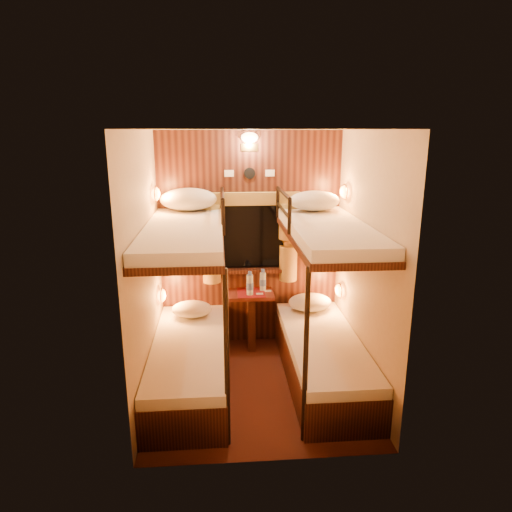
{
  "coord_description": "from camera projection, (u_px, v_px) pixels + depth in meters",
  "views": [
    {
      "loc": [
        -0.33,
        -3.92,
        2.39
      ],
      "look_at": [
        -0.0,
        0.15,
        1.27
      ],
      "focal_mm": 32.0,
      "sensor_mm": 36.0,
      "label": 1
    }
  ],
  "objects": [
    {
      "name": "wall_right",
      "position": [
        366.0,
        265.0,
        4.19
      ],
      "size": [
        0.0,
        2.4,
        2.4
      ],
      "primitive_type": "plane",
      "rotation": [
        1.57,
        0.0,
        -1.57
      ],
      "color": "#C6B293",
      "rests_on": "floor"
    },
    {
      "name": "floor",
      "position": [
        257.0,
        385.0,
        4.43
      ],
      "size": [
        2.1,
        2.1,
        0.0
      ],
      "primitive_type": "plane",
      "color": "#35130E",
      "rests_on": "ground"
    },
    {
      "name": "back_fixtures",
      "position": [
        250.0,
        145.0,
        4.79
      ],
      "size": [
        0.54,
        0.09,
        0.48
      ],
      "color": "black",
      "rests_on": "back_panel"
    },
    {
      "name": "ceiling",
      "position": [
        258.0,
        129.0,
        3.79
      ],
      "size": [
        2.1,
        2.1,
        0.0
      ],
      "primitive_type": "plane",
      "rotation": [
        3.14,
        0.0,
        0.0
      ],
      "color": "silver",
      "rests_on": "wall_back"
    },
    {
      "name": "wall_left",
      "position": [
        145.0,
        270.0,
        4.03
      ],
      "size": [
        0.0,
        2.4,
        2.4
      ],
      "primitive_type": "plane",
      "rotation": [
        1.57,
        0.0,
        1.57
      ],
      "color": "#C6B293",
      "rests_on": "floor"
    },
    {
      "name": "wall_back",
      "position": [
        250.0,
        240.0,
        5.12
      ],
      "size": [
        2.4,
        0.0,
        2.4
      ],
      "primitive_type": "plane",
      "rotation": [
        1.57,
        0.0,
        0.0
      ],
      "color": "#C6B293",
      "rests_on": "floor"
    },
    {
      "name": "reading_lamps",
      "position": [
        252.0,
        244.0,
        4.77
      ],
      "size": [
        2.0,
        0.2,
        1.25
      ],
      "color": "orange",
      "rests_on": "wall_left"
    },
    {
      "name": "bunk_right",
      "position": [
        324.0,
        327.0,
        4.4
      ],
      "size": [
        0.72,
        1.9,
        1.82
      ],
      "color": "black",
      "rests_on": "floor"
    },
    {
      "name": "sachet_a",
      "position": [
        260.0,
        294.0,
        5.02
      ],
      "size": [
        0.08,
        0.06,
        0.01
      ],
      "primitive_type": "cube",
      "rotation": [
        0.0,
        0.0,
        0.02
      ],
      "color": "silver",
      "rests_on": "table"
    },
    {
      "name": "bottle_left",
      "position": [
        250.0,
        285.0,
        4.98
      ],
      "size": [
        0.08,
        0.08,
        0.27
      ],
      "rotation": [
        0.0,
        0.0,
        0.33
      ],
      "color": "#99BFE5",
      "rests_on": "table"
    },
    {
      "name": "window",
      "position": [
        250.0,
        243.0,
        5.08
      ],
      "size": [
        1.0,
        0.12,
        0.79
      ],
      "color": "black",
      "rests_on": "back_panel"
    },
    {
      "name": "wall_front",
      "position": [
        270.0,
        312.0,
        3.1
      ],
      "size": [
        2.4,
        0.0,
        2.4
      ],
      "primitive_type": "plane",
      "rotation": [
        -1.57,
        0.0,
        0.0
      ],
      "color": "#C6B293",
      "rests_on": "floor"
    },
    {
      "name": "pillow_lower_left",
      "position": [
        192.0,
        309.0,
        4.9
      ],
      "size": [
        0.43,
        0.31,
        0.17
      ],
      "primitive_type": "ellipsoid",
      "color": "silver",
      "rests_on": "bunk_left"
    },
    {
      "name": "pillow_upper_right",
      "position": [
        314.0,
        201.0,
        4.72
      ],
      "size": [
        0.53,
        0.38,
        0.21
      ],
      "primitive_type": "ellipsoid",
      "color": "silver",
      "rests_on": "bunk_right"
    },
    {
      "name": "pillow_upper_left",
      "position": [
        188.0,
        199.0,
        4.73
      ],
      "size": [
        0.59,
        0.42,
        0.23
      ],
      "primitive_type": "ellipsoid",
      "color": "silver",
      "rests_on": "bunk_left"
    },
    {
      "name": "bottle_right",
      "position": [
        263.0,
        281.0,
        5.12
      ],
      "size": [
        0.07,
        0.07,
        0.25
      ],
      "rotation": [
        0.0,
        0.0,
        0.04
      ],
      "color": "#99BFE5",
      "rests_on": "table"
    },
    {
      "name": "bunk_left",
      "position": [
        188.0,
        332.0,
        4.3
      ],
      "size": [
        0.72,
        1.9,
        1.82
      ],
      "color": "black",
      "rests_on": "floor"
    },
    {
      "name": "sachet_b",
      "position": [
        268.0,
        291.0,
        5.12
      ],
      "size": [
        0.08,
        0.06,
        0.01
      ],
      "primitive_type": "cube",
      "rotation": [
        0.0,
        0.0,
        -0.08
      ],
      "color": "silver",
      "rests_on": "table"
    },
    {
      "name": "curtains",
      "position": [
        250.0,
        237.0,
        5.03
      ],
      "size": [
        1.1,
        0.22,
        1.0
      ],
      "color": "olive",
      "rests_on": "back_panel"
    },
    {
      "name": "back_panel",
      "position": [
        250.0,
        241.0,
        5.1
      ],
      "size": [
        2.0,
        0.03,
        2.4
      ],
      "primitive_type": "cube",
      "color": "black",
      "rests_on": "floor"
    },
    {
      "name": "table",
      "position": [
        251.0,
        312.0,
        5.14
      ],
      "size": [
        0.5,
        0.34,
        0.66
      ],
      "color": "maroon",
      "rests_on": "floor"
    },
    {
      "name": "pillow_lower_right",
      "position": [
        310.0,
        302.0,
        5.07
      ],
      "size": [
        0.48,
        0.34,
        0.19
      ],
      "primitive_type": "ellipsoid",
      "color": "silver",
      "rests_on": "bunk_right"
    }
  ]
}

